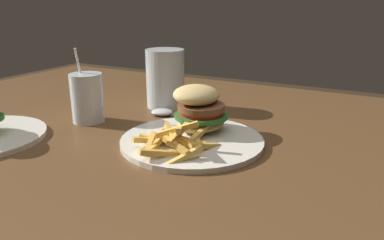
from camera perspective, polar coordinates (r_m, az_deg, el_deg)
name	(u,v)px	position (r m, az deg, el deg)	size (l,w,h in m)	color
dining_table	(93,187)	(0.80, -14.83, -9.91)	(1.24, 1.28, 0.74)	brown
meal_plate_near	(195,125)	(0.72, 0.39, -0.76)	(0.27, 0.27, 0.10)	silver
beer_glass	(165,81)	(0.94, -4.08, 5.99)	(0.10, 0.10, 0.14)	silver
juice_glass	(87,100)	(0.85, -15.64, 2.97)	(0.07, 0.07, 0.16)	silver
spoon	(166,112)	(0.88, -4.06, 1.17)	(0.09, 0.16, 0.01)	silver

